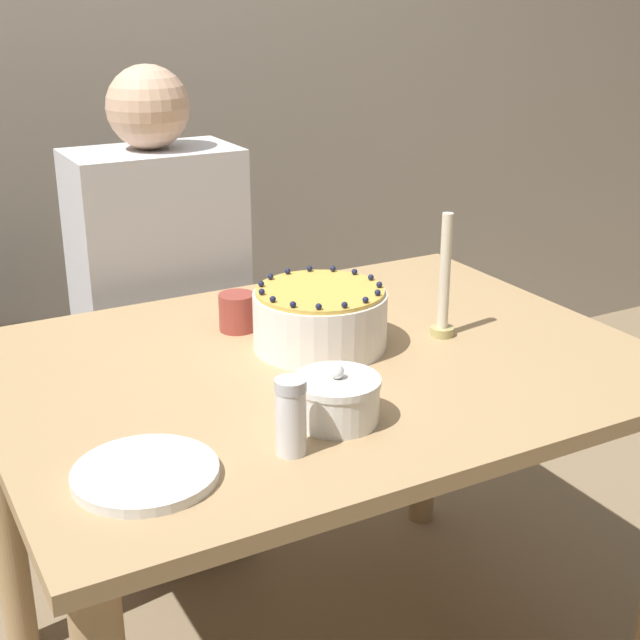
# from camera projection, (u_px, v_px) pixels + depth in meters

# --- Properties ---
(wall_behind) EXTENTS (8.00, 0.05, 2.60)m
(wall_behind) POSITION_uv_depth(u_px,v_px,m) (94.00, 30.00, 2.65)
(wall_behind) COLOR #ADA393
(wall_behind) RESTS_ON ground_plane
(dining_table) EXTENTS (1.23, 0.93, 0.76)m
(dining_table) POSITION_uv_depth(u_px,v_px,m) (320.00, 418.00, 1.74)
(dining_table) COLOR tan
(dining_table) RESTS_ON ground_plane
(cake) EXTENTS (0.26, 0.26, 0.13)m
(cake) POSITION_uv_depth(u_px,v_px,m) (320.00, 318.00, 1.73)
(cake) COLOR white
(cake) RESTS_ON dining_table
(sugar_bowl) EXTENTS (0.14, 0.14, 0.10)m
(sugar_bowl) POSITION_uv_depth(u_px,v_px,m) (337.00, 399.00, 1.44)
(sugar_bowl) COLOR white
(sugar_bowl) RESTS_ON dining_table
(sugar_shaker) EXTENTS (0.05, 0.05, 0.12)m
(sugar_shaker) POSITION_uv_depth(u_px,v_px,m) (291.00, 416.00, 1.34)
(sugar_shaker) COLOR white
(sugar_shaker) RESTS_ON dining_table
(plate_stack) EXTENTS (0.21, 0.21, 0.02)m
(plate_stack) POSITION_uv_depth(u_px,v_px,m) (145.00, 474.00, 1.28)
(plate_stack) COLOR white
(plate_stack) RESTS_ON dining_table
(candle) EXTENTS (0.05, 0.05, 0.25)m
(candle) POSITION_uv_depth(u_px,v_px,m) (444.00, 288.00, 1.77)
(candle) COLOR tan
(candle) RESTS_ON dining_table
(cup) EXTENTS (0.07, 0.07, 0.08)m
(cup) POSITION_uv_depth(u_px,v_px,m) (237.00, 312.00, 1.83)
(cup) COLOR #993D33
(cup) RESTS_ON dining_table
(person_man_blue_shirt) EXTENTS (0.40, 0.34, 1.26)m
(person_man_blue_shirt) POSITION_uv_depth(u_px,v_px,m) (164.00, 351.00, 2.28)
(person_man_blue_shirt) COLOR #595960
(person_man_blue_shirt) RESTS_ON ground_plane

